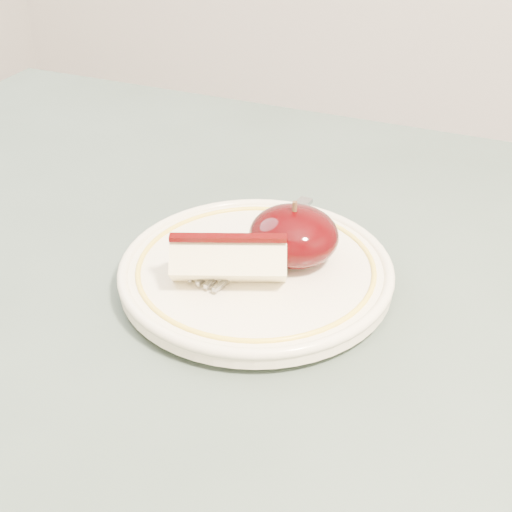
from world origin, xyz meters
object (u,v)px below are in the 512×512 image
at_px(apple_half, 294,235).
at_px(fork, 256,241).
at_px(plate, 256,270).
at_px(table, 141,392).

xyz_separation_m(apple_half, fork, (-0.04, 0.01, -0.02)).
height_order(plate, fork, fork).
relative_size(table, apple_half, 12.26).
height_order(table, fork, fork).
bearing_deg(apple_half, table, -137.55).
distance_m(plate, apple_half, 0.04).
xyz_separation_m(plate, apple_half, (0.02, 0.02, 0.03)).
relative_size(plate, apple_half, 3.04).
relative_size(plate, fork, 1.34).
distance_m(apple_half, fork, 0.04).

